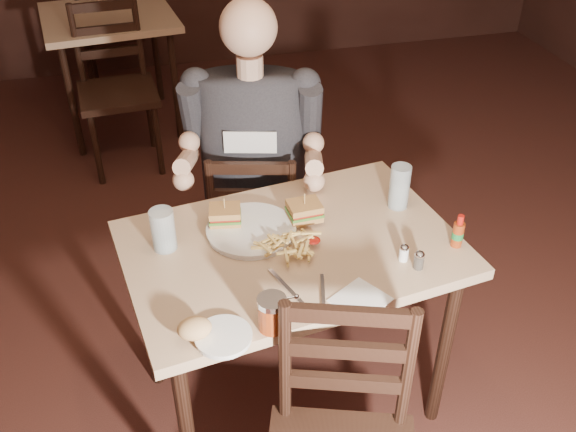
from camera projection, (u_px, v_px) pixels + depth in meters
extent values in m
plane|color=black|center=(313.00, 381.00, 2.62)|extent=(7.00, 7.00, 0.00)
cube|color=tan|center=(292.00, 249.00, 2.12)|extent=(1.17, 0.86, 0.04)
cylinder|color=black|center=(148.00, 314.00, 2.42)|extent=(0.05, 0.05, 0.73)
cylinder|color=black|center=(444.00, 350.00, 2.27)|extent=(0.05, 0.05, 0.73)
cylinder|color=black|center=(367.00, 255.00, 2.70)|extent=(0.05, 0.05, 0.73)
cube|color=tan|center=(108.00, 17.00, 4.03)|extent=(0.88, 0.88, 0.04)
cylinder|color=black|center=(72.00, 102.00, 3.91)|extent=(0.04, 0.04, 0.73)
cylinder|color=black|center=(63.00, 64.00, 4.40)|extent=(0.04, 0.04, 0.73)
cylinder|color=black|center=(175.00, 87.00, 4.10)|extent=(0.04, 0.04, 0.73)
cylinder|color=black|center=(156.00, 52.00, 4.58)|extent=(0.04, 0.04, 0.73)
cylinder|color=white|center=(251.00, 231.00, 2.15)|extent=(0.33, 0.33, 0.02)
ellipsoid|color=maroon|center=(313.00, 240.00, 2.09)|extent=(0.05, 0.05, 0.01)
cylinder|color=silver|center=(163.00, 230.00, 2.05)|extent=(0.09, 0.09, 0.14)
cylinder|color=silver|center=(399.00, 187.00, 2.24)|extent=(0.08, 0.08, 0.16)
cube|color=white|center=(361.00, 300.00, 1.89)|extent=(0.20, 0.19, 0.00)
cube|color=silver|center=(287.00, 287.00, 1.93)|extent=(0.08, 0.20, 0.00)
cube|color=silver|center=(323.00, 290.00, 1.92)|extent=(0.05, 0.14, 0.00)
cylinder|color=white|center=(224.00, 338.00, 1.76)|extent=(0.18, 0.18, 0.01)
ellipsoid|color=tan|center=(194.00, 328.00, 1.74)|extent=(0.11, 0.09, 0.06)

